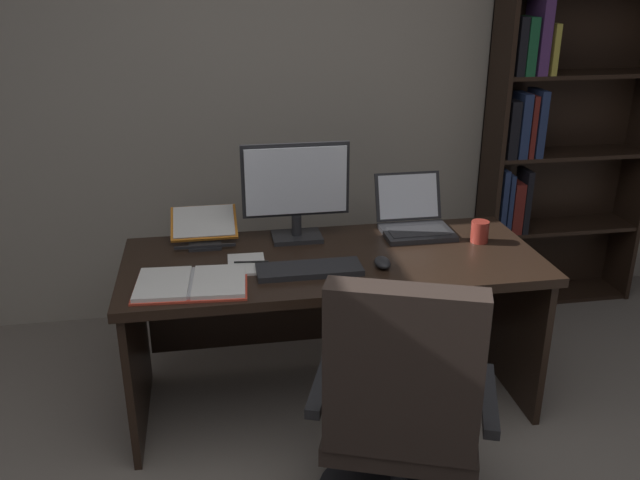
{
  "coord_description": "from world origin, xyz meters",
  "views": [
    {
      "loc": [
        -0.41,
        -1.13,
        1.82
      ],
      "look_at": [
        0.02,
        1.35,
        0.81
      ],
      "focal_mm": 37.49,
      "sensor_mm": 36.0,
      "label": 1
    }
  ],
  "objects_px": {
    "bookshelf": "(553,115)",
    "open_binder": "(191,283)",
    "computer_mouse": "(382,263)",
    "coffee_mug": "(480,232)",
    "notepad": "(246,264)",
    "monitor": "(296,192)",
    "reading_stand_with_book": "(204,226)",
    "laptop": "(414,220)",
    "desk": "(329,290)",
    "pen": "(251,262)",
    "keyboard": "(309,270)",
    "office_chair": "(401,428)"
  },
  "relations": [
    {
      "from": "desk",
      "to": "office_chair",
      "type": "xyz_separation_m",
      "value": [
        0.09,
        -0.85,
        -0.11
      ]
    },
    {
      "from": "reading_stand_with_book",
      "to": "open_binder",
      "type": "bearing_deg",
      "value": -96.72
    },
    {
      "from": "desk",
      "to": "reading_stand_with_book",
      "type": "height_order",
      "value": "reading_stand_with_book"
    },
    {
      "from": "monitor",
      "to": "reading_stand_with_book",
      "type": "height_order",
      "value": "monitor"
    },
    {
      "from": "bookshelf",
      "to": "open_binder",
      "type": "height_order",
      "value": "bookshelf"
    },
    {
      "from": "laptop",
      "to": "reading_stand_with_book",
      "type": "xyz_separation_m",
      "value": [
        -0.96,
        0.05,
        0.01
      ]
    },
    {
      "from": "monitor",
      "to": "computer_mouse",
      "type": "relative_size",
      "value": 4.55
    },
    {
      "from": "monitor",
      "to": "keyboard",
      "type": "height_order",
      "value": "monitor"
    },
    {
      "from": "desk",
      "to": "pen",
      "type": "distance_m",
      "value": 0.41
    },
    {
      "from": "office_chair",
      "to": "open_binder",
      "type": "xyz_separation_m",
      "value": [
        -0.67,
        0.59,
        0.31
      ]
    },
    {
      "from": "desk",
      "to": "reading_stand_with_book",
      "type": "distance_m",
      "value": 0.62
    },
    {
      "from": "coffee_mug",
      "to": "desk",
      "type": "bearing_deg",
      "value": 178.67
    },
    {
      "from": "laptop",
      "to": "notepad",
      "type": "distance_m",
      "value": 0.84
    },
    {
      "from": "desk",
      "to": "pen",
      "type": "xyz_separation_m",
      "value": [
        -0.34,
        -0.1,
        0.2
      ]
    },
    {
      "from": "keyboard",
      "to": "coffee_mug",
      "type": "height_order",
      "value": "coffee_mug"
    },
    {
      "from": "bookshelf",
      "to": "office_chair",
      "type": "bearing_deg",
      "value": -128.65
    },
    {
      "from": "monitor",
      "to": "computer_mouse",
      "type": "xyz_separation_m",
      "value": [
        0.3,
        -0.37,
        -0.2
      ]
    },
    {
      "from": "notepad",
      "to": "pen",
      "type": "bearing_deg",
      "value": 0.0
    },
    {
      "from": "desk",
      "to": "pen",
      "type": "bearing_deg",
      "value": -163.8
    },
    {
      "from": "office_chair",
      "to": "keyboard",
      "type": "xyz_separation_m",
      "value": [
        -0.21,
        0.64,
        0.31
      ]
    },
    {
      "from": "computer_mouse",
      "to": "coffee_mug",
      "type": "distance_m",
      "value": 0.53
    },
    {
      "from": "open_binder",
      "to": "office_chair",
      "type": "bearing_deg",
      "value": -37.82
    },
    {
      "from": "notepad",
      "to": "desk",
      "type": "bearing_deg",
      "value": 15.35
    },
    {
      "from": "laptop",
      "to": "desk",
      "type": "bearing_deg",
      "value": -158.31
    },
    {
      "from": "bookshelf",
      "to": "laptop",
      "type": "bearing_deg",
      "value": -147.91
    },
    {
      "from": "keyboard",
      "to": "reading_stand_with_book",
      "type": "distance_m",
      "value": 0.59
    },
    {
      "from": "laptop",
      "to": "reading_stand_with_book",
      "type": "relative_size",
      "value": 1.12
    },
    {
      "from": "computer_mouse",
      "to": "open_binder",
      "type": "height_order",
      "value": "computer_mouse"
    },
    {
      "from": "notepad",
      "to": "pen",
      "type": "relative_size",
      "value": 1.5
    },
    {
      "from": "bookshelf",
      "to": "notepad",
      "type": "bearing_deg",
      "value": -153.55
    },
    {
      "from": "open_binder",
      "to": "notepad",
      "type": "distance_m",
      "value": 0.27
    },
    {
      "from": "desk",
      "to": "computer_mouse",
      "type": "relative_size",
      "value": 16.8
    },
    {
      "from": "bookshelf",
      "to": "laptop",
      "type": "height_order",
      "value": "bookshelf"
    },
    {
      "from": "desk",
      "to": "notepad",
      "type": "bearing_deg",
      "value": -164.65
    },
    {
      "from": "laptop",
      "to": "pen",
      "type": "xyz_separation_m",
      "value": [
        -0.77,
        -0.27,
        -0.04
      ]
    },
    {
      "from": "reading_stand_with_book",
      "to": "open_binder",
      "type": "xyz_separation_m",
      "value": [
        -0.06,
        -0.48,
        -0.05
      ]
    },
    {
      "from": "bookshelf",
      "to": "open_binder",
      "type": "relative_size",
      "value": 4.98
    },
    {
      "from": "computer_mouse",
      "to": "notepad",
      "type": "bearing_deg",
      "value": 168.44
    },
    {
      "from": "keyboard",
      "to": "notepad",
      "type": "height_order",
      "value": "keyboard"
    },
    {
      "from": "desk",
      "to": "notepad",
      "type": "xyz_separation_m",
      "value": [
        -0.36,
        -0.1,
        0.19
      ]
    },
    {
      "from": "pen",
      "to": "coffee_mug",
      "type": "distance_m",
      "value": 1.02
    },
    {
      "from": "bookshelf",
      "to": "computer_mouse",
      "type": "relative_size",
      "value": 21.17
    },
    {
      "from": "desk",
      "to": "coffee_mug",
      "type": "height_order",
      "value": "coffee_mug"
    },
    {
      "from": "bookshelf",
      "to": "coffee_mug",
      "type": "distance_m",
      "value": 1.11
    },
    {
      "from": "monitor",
      "to": "computer_mouse",
      "type": "height_order",
      "value": "monitor"
    },
    {
      "from": "computer_mouse",
      "to": "reading_stand_with_book",
      "type": "distance_m",
      "value": 0.83
    },
    {
      "from": "desk",
      "to": "reading_stand_with_book",
      "type": "relative_size",
      "value": 6.0
    },
    {
      "from": "open_binder",
      "to": "notepad",
      "type": "bearing_deg",
      "value": 39.86
    },
    {
      "from": "office_chair",
      "to": "coffee_mug",
      "type": "bearing_deg",
      "value": 75.04
    },
    {
      "from": "reading_stand_with_book",
      "to": "office_chair",
      "type": "bearing_deg",
      "value": -60.23
    }
  ]
}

